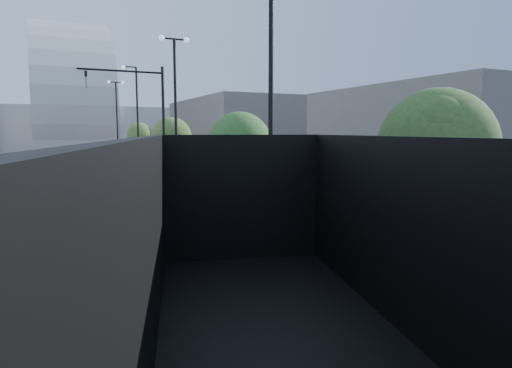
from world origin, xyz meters
name	(u,v)px	position (x,y,z in m)	size (l,w,h in m)	color
sidewalk	(158,172)	(3.50, 40.00, 0.06)	(7.00, 140.00, 0.12)	#4C2D23
concrete_strip	(185,171)	(6.20, 40.00, 0.07)	(2.40, 140.00, 0.13)	slate
curb	(121,173)	(0.00, 40.00, 0.07)	(0.30, 140.00, 0.14)	gray
dump_truck	(249,276)	(-3.20, 3.24, 1.65)	(6.40, 14.26, 3.92)	black
white_sedan	(153,256)	(-3.78, 7.88, 0.86)	(1.82, 5.23, 1.72)	silver
dark_car_mid	(62,167)	(-5.07, 41.05, 0.74)	(2.46, 5.34, 1.48)	black
dark_car_far	(76,172)	(-4.19, 35.11, 0.77)	(2.16, 5.32, 1.54)	black
pedestrian	(287,189)	(5.59, 17.82, 0.85)	(0.62, 0.40, 1.69)	black
streetlight_1	(268,120)	(0.49, 10.00, 4.34)	(1.44, 0.56, 9.21)	black
streetlight_2	(176,117)	(0.60, 22.00, 4.82)	(1.72, 0.56, 9.28)	black
streetlight_3	(136,127)	(0.49, 34.00, 4.34)	(1.44, 0.56, 9.21)	black
streetlight_4	(117,124)	(0.60, 46.00, 4.82)	(1.72, 0.56, 9.28)	black
traffic_mast	(149,115)	(-0.30, 25.00, 4.98)	(5.09, 0.20, 8.00)	black
tree_0	(437,147)	(1.65, 4.02, 3.64)	(2.55, 2.53, 4.91)	#382619
tree_1	(240,144)	(1.65, 15.02, 3.43)	(2.83, 2.83, 4.85)	#382619
tree_2	(172,138)	(1.65, 27.02, 3.57)	(2.77, 2.77, 4.96)	#382619
tree_3	(140,134)	(1.65, 39.02, 3.72)	(2.30, 2.23, 4.85)	#382619
convention_center	(72,120)	(-2.00, 85.00, 6.00)	(50.00, 30.00, 50.00)	#A6ADB1
commercial_block_ne	(237,131)	(16.00, 50.00, 4.00)	(12.00, 22.00, 8.00)	#635D59
commercial_block_e	(428,138)	(18.00, 20.00, 3.50)	(10.00, 16.00, 7.00)	#665F5C
utility_cover_1	(350,254)	(2.40, 8.00, 0.13)	(0.50, 0.50, 0.02)	black
utility_cover_2	(225,203)	(2.40, 19.00, 0.13)	(0.50, 0.50, 0.02)	black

